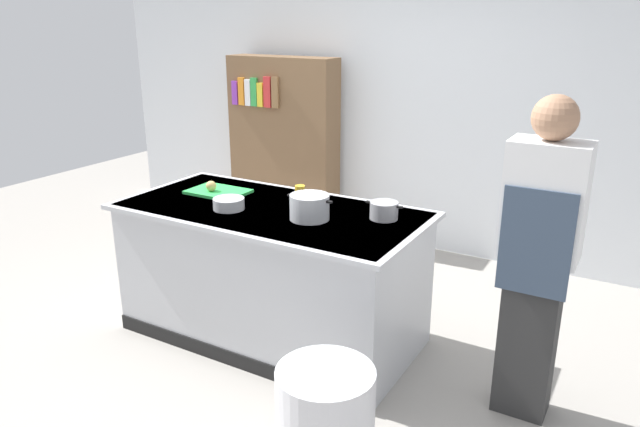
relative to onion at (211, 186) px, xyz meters
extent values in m
plane|color=#9E9991|center=(0.53, -0.06, -0.96)|extent=(10.00, 10.00, 0.00)
cube|color=silver|center=(0.53, 2.04, 0.54)|extent=(6.40, 0.12, 3.00)
cube|color=#B7BABF|center=(0.53, -0.06, -0.51)|extent=(1.90, 0.90, 0.90)
cube|color=#B7BABF|center=(0.53, -0.06, -0.07)|extent=(1.98, 0.98, 0.03)
cube|color=black|center=(0.53, -0.52, -0.91)|extent=(1.90, 0.01, 0.10)
cube|color=green|center=(0.03, 0.04, -0.05)|extent=(0.40, 0.28, 0.02)
sphere|color=tan|center=(0.00, 0.00, 0.00)|extent=(0.07, 0.07, 0.07)
cylinder|color=#B7BABF|center=(0.86, -0.12, 0.02)|extent=(0.24, 0.24, 0.15)
cube|color=black|center=(0.72, -0.12, 0.07)|extent=(0.04, 0.02, 0.01)
cube|color=black|center=(0.99, -0.12, 0.07)|extent=(0.04, 0.02, 0.01)
cylinder|color=#99999E|center=(1.24, 0.11, 0.00)|extent=(0.17, 0.17, 0.11)
cube|color=black|center=(1.14, 0.11, 0.03)|extent=(0.04, 0.02, 0.01)
cube|color=black|center=(1.34, 0.11, 0.03)|extent=(0.04, 0.02, 0.01)
cylinder|color=#B7BABF|center=(0.31, -0.20, -0.02)|extent=(0.20, 0.20, 0.07)
cylinder|color=yellow|center=(0.60, 0.18, -0.01)|extent=(0.07, 0.07, 0.10)
cube|color=#2D2D2D|center=(2.17, -0.05, -0.51)|extent=(0.28, 0.20, 0.90)
cube|color=white|center=(2.17, -0.05, 0.24)|extent=(0.38, 0.24, 0.60)
sphere|color=#A87A5B|center=(2.17, -0.05, 0.65)|extent=(0.22, 0.22, 0.22)
cube|color=#38475B|center=(2.17, -0.18, 0.06)|extent=(0.34, 0.02, 0.54)
cube|color=brown|center=(-0.56, 1.74, -0.11)|extent=(1.10, 0.28, 1.70)
cube|color=purple|center=(-1.00, 1.58, 0.40)|extent=(0.06, 0.03, 0.22)
cube|color=orange|center=(-0.92, 1.58, 0.42)|extent=(0.06, 0.03, 0.26)
cube|color=white|center=(-0.84, 1.58, 0.41)|extent=(0.06, 0.03, 0.25)
cube|color=green|center=(-0.77, 1.58, 0.42)|extent=(0.07, 0.03, 0.26)
cube|color=yellow|center=(-0.70, 1.58, 0.40)|extent=(0.06, 0.03, 0.22)
cube|color=red|center=(-0.62, 1.58, 0.43)|extent=(0.07, 0.03, 0.28)
cube|color=brown|center=(-0.53, 1.58, 0.43)|extent=(0.07, 0.03, 0.28)
camera|label=1|loc=(2.62, -3.02, 1.11)|focal=33.55mm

